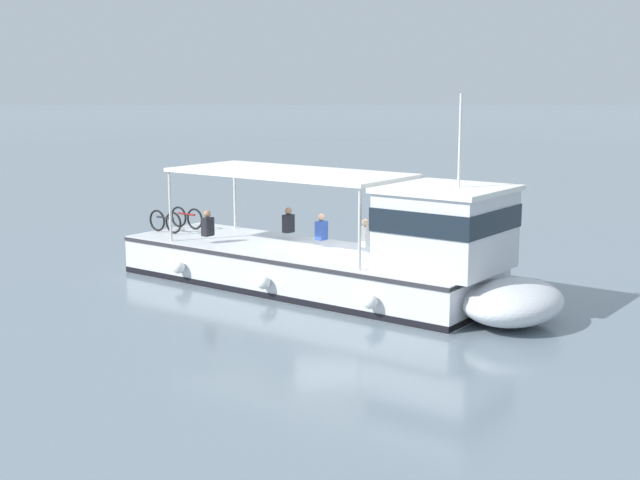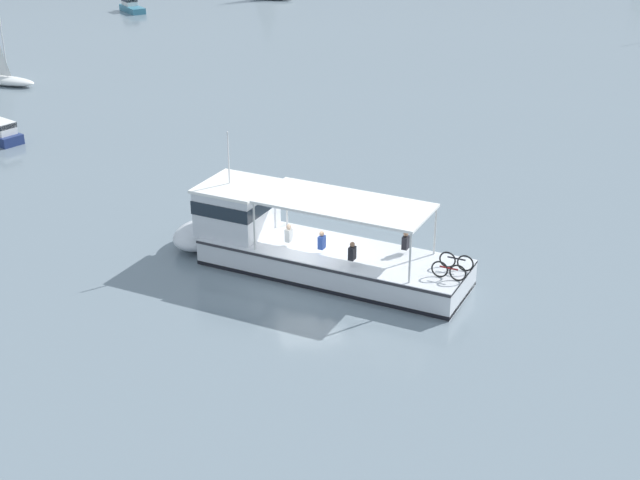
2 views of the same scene
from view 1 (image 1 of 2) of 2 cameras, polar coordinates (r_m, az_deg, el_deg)
The scene contains 2 objects.
ground_plane at distance 23.86m, azimuth 1.37°, elevation -3.13°, with size 400.00×400.00×0.00m, color slate.
ferry_main at distance 22.65m, azimuth 2.06°, elevation -1.23°, with size 11.92×10.26×5.32m.
Camera 1 is at (1.09, 23.18, 5.58)m, focal length 48.42 mm.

